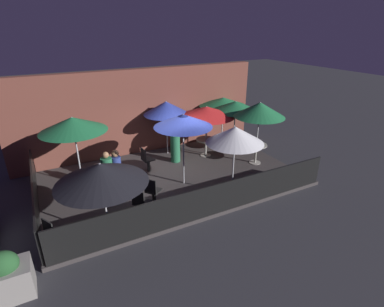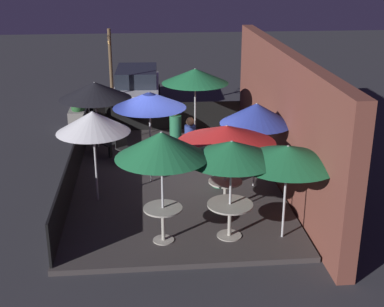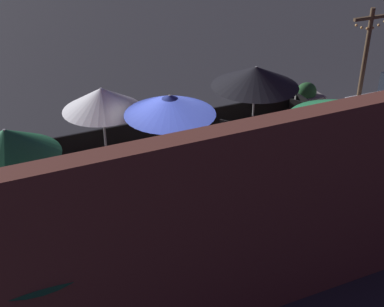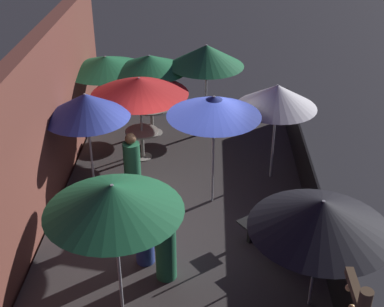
{
  "view_description": "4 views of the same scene",
  "coord_description": "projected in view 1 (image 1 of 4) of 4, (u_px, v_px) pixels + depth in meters",
  "views": [
    {
      "loc": [
        -3.77,
        -8.76,
        5.16
      ],
      "look_at": [
        0.62,
        -0.38,
        1.05
      ],
      "focal_mm": 28.0,
      "sensor_mm": 36.0,
      "label": 1
    },
    {
      "loc": [
        13.41,
        -0.75,
        5.8
      ],
      "look_at": [
        0.75,
        0.43,
        1.08
      ],
      "focal_mm": 50.0,
      "sensor_mm": 36.0,
      "label": 2
    },
    {
      "loc": [
        3.8,
        8.59,
        6.78
      ],
      "look_at": [
        -0.12,
        -0.17,
        1.38
      ],
      "focal_mm": 50.0,
      "sensor_mm": 36.0,
      "label": 3
    },
    {
      "loc": [
        -9.34,
        -0.5,
        6.68
      ],
      "look_at": [
        0.59,
        -0.16,
        1.06
      ],
      "focal_mm": 50.0,
      "sensor_mm": 36.0,
      "label": 4
    }
  ],
  "objects": [
    {
      "name": "patio_umbrella_0",
      "position": [
        235.0,
        106.0,
        12.18
      ],
      "size": [
        1.93,
        1.93,
        2.17
      ],
      "color": "#B2B2B7",
      "rests_on": "patio_deck"
    },
    {
      "name": "patio_umbrella_8",
      "position": [
        101.0,
        173.0,
        7.03
      ],
      "size": [
        2.22,
        2.22,
        2.07
      ],
      "color": "#B2B2B7",
      "rests_on": "patio_deck"
    },
    {
      "name": "dining_table_1",
      "position": [
        256.0,
        148.0,
        11.59
      ],
      "size": [
        0.82,
        0.82,
        0.77
      ],
      "color": "#9E998E",
      "rests_on": "patio_deck"
    },
    {
      "name": "building_wall",
      "position": [
        142.0,
        112.0,
        12.44
      ],
      "size": [
        10.37,
        0.36,
        3.55
      ],
      "color": "brown",
      "rests_on": "ground_plane"
    },
    {
      "name": "patio_umbrella_7",
      "position": [
        235.0,
        135.0,
        8.87
      ],
      "size": [
        1.76,
        1.76,
        2.27
      ],
      "color": "#B2B2B7",
      "rests_on": "patio_deck"
    },
    {
      "name": "patio_chair_0",
      "position": [
        141.0,
        202.0,
        8.3
      ],
      "size": [
        0.56,
        0.56,
        0.91
      ],
      "rotation": [
        0.0,
        0.0,
        0.66
      ],
      "color": "black",
      "rests_on": "patio_deck"
    },
    {
      "name": "fence_side_left",
      "position": [
        35.0,
        195.0,
        8.7
      ],
      "size": [
        0.05,
        5.17,
        0.95
      ],
      "color": "black",
      "rests_on": "patio_deck"
    },
    {
      "name": "patron_1",
      "position": [
        108.0,
        173.0,
        9.73
      ],
      "size": [
        0.49,
        0.49,
        1.33
      ],
      "rotation": [
        0.0,
        0.0,
        3.65
      ],
      "color": "#236642",
      "rests_on": "patio_deck"
    },
    {
      "name": "ground_plane",
      "position": [
        172.0,
        180.0,
        10.78
      ],
      "size": [
        60.0,
        60.0,
        0.0
      ],
      "primitive_type": "plane",
      "color": "#2D2D33"
    },
    {
      "name": "patio_chair_2",
      "position": [
        152.0,
        190.0,
        8.9
      ],
      "size": [
        0.56,
        0.56,
        0.91
      ],
      "rotation": [
        0.0,
        0.0,
        0.65
      ],
      "color": "black",
      "rests_on": "patio_deck"
    },
    {
      "name": "planter_box",
      "position": [
        6.0,
        278.0,
        6.0
      ],
      "size": [
        0.95,
        0.66,
        1.1
      ],
      "color": "gray",
      "rests_on": "ground_plane"
    },
    {
      "name": "patron_2",
      "position": [
        175.0,
        147.0,
        11.72
      ],
      "size": [
        0.51,
        0.51,
        1.35
      ],
      "rotation": [
        0.0,
        0.0,
        4.2
      ],
      "color": "#236642",
      "rests_on": "patio_deck"
    },
    {
      "name": "patio_chair_3",
      "position": [
        147.0,
        159.0,
        10.92
      ],
      "size": [
        0.44,
        0.44,
        0.94
      ],
      "rotation": [
        0.0,
        0.0,
        0.1
      ],
      "color": "black",
      "rests_on": "patio_deck"
    },
    {
      "name": "dining_table_2",
      "position": [
        206.0,
        143.0,
        12.26
      ],
      "size": [
        0.8,
        0.8,
        0.73
      ],
      "color": "#9E998E",
      "rests_on": "patio_deck"
    },
    {
      "name": "dining_table_0",
      "position": [
        234.0,
        137.0,
        12.72
      ],
      "size": [
        0.97,
        0.97,
        0.76
      ],
      "color": "#9E998E",
      "rests_on": "patio_deck"
    },
    {
      "name": "patio_umbrella_2",
      "position": [
        206.0,
        112.0,
        11.74
      ],
      "size": [
        2.27,
        2.27,
        2.08
      ],
      "color": "#B2B2B7",
      "rests_on": "patio_deck"
    },
    {
      "name": "fence_front",
      "position": [
        210.0,
        201.0,
        8.39
      ],
      "size": [
        8.57,
        0.05,
        0.95
      ],
      "color": "black",
      "rests_on": "patio_deck"
    },
    {
      "name": "patio_chair_1",
      "position": [
        54.0,
        233.0,
        7.06
      ],
      "size": [
        0.54,
        0.54,
        0.92
      ],
      "rotation": [
        0.0,
        0.0,
        0.5
      ],
      "color": "black",
      "rests_on": "patio_deck"
    },
    {
      "name": "patio_deck",
      "position": [
        172.0,
        178.0,
        10.75
      ],
      "size": [
        8.77,
        5.37,
        0.12
      ],
      "color": "#383333",
      "rests_on": "ground_plane"
    },
    {
      "name": "patio_umbrella_1",
      "position": [
        260.0,
        110.0,
        10.97
      ],
      "size": [
        1.89,
        1.89,
        2.43
      ],
      "color": "#B2B2B7",
      "rests_on": "patio_deck"
    },
    {
      "name": "patio_umbrella_3",
      "position": [
        166.0,
        108.0,
        11.93
      ],
      "size": [
        1.83,
        1.83,
        2.23
      ],
      "color": "#B2B2B7",
      "rests_on": "patio_deck"
    },
    {
      "name": "patron_0",
      "position": [
        116.0,
        167.0,
        10.26
      ],
      "size": [
        0.47,
        0.47,
        1.16
      ],
      "rotation": [
        0.0,
        0.0,
        2.57
      ],
      "color": "navy",
      "rests_on": "patio_deck"
    },
    {
      "name": "patio_umbrella_4",
      "position": [
        73.0,
        124.0,
        9.34
      ],
      "size": [
        2.1,
        2.1,
        2.39
      ],
      "color": "#B2B2B7",
      "rests_on": "patio_deck"
    },
    {
      "name": "patio_umbrella_6",
      "position": [
        223.0,
        102.0,
        13.18
      ],
      "size": [
        2.12,
        2.12,
        2.08
      ],
      "color": "#B2B2B7",
      "rests_on": "patio_deck"
    },
    {
      "name": "patio_umbrella_5",
      "position": [
        183.0,
        121.0,
        9.43
      ],
      "size": [
        1.88,
        1.88,
        2.45
      ],
      "color": "#B2B2B7",
      "rests_on": "patio_deck"
    }
  ]
}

